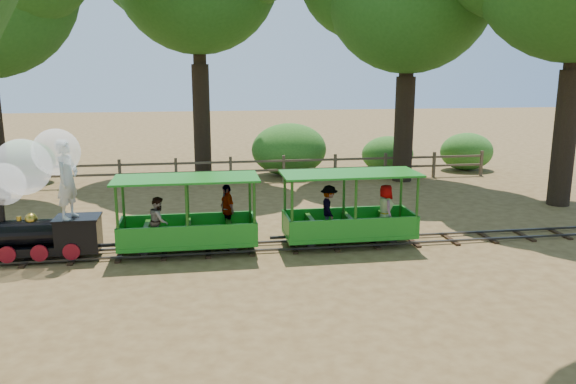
{
  "coord_description": "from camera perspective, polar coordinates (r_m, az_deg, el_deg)",
  "views": [
    {
      "loc": [
        -2.12,
        -12.66,
        4.2
      ],
      "look_at": [
        -0.03,
        0.5,
        1.26
      ],
      "focal_mm": 35.0,
      "sensor_mm": 36.0,
      "label": 1
    }
  ],
  "objects": [
    {
      "name": "ground",
      "position": [
        13.5,
        0.45,
        -5.68
      ],
      "size": [
        90.0,
        90.0,
        0.0
      ],
      "primitive_type": "plane",
      "color": "olive",
      "rests_on": "ground"
    },
    {
      "name": "track",
      "position": [
        13.48,
        0.45,
        -5.41
      ],
      "size": [
        22.0,
        1.0,
        0.1
      ],
      "color": "#3F3D3A",
      "rests_on": "ground"
    },
    {
      "name": "locomotive",
      "position": [
        13.45,
        -24.3,
        0.56
      ],
      "size": [
        2.6,
        1.22,
        2.99
      ],
      "color": "black",
      "rests_on": "ground"
    },
    {
      "name": "carriage_front",
      "position": [
        13.12,
        -9.91,
        -3.05
      ],
      "size": [
        3.26,
        1.33,
        1.69
      ],
      "color": "#1B7B1B",
      "rests_on": "track"
    },
    {
      "name": "carriage_rear",
      "position": [
        13.59,
        6.37,
        -2.35
      ],
      "size": [
        3.26,
        1.33,
        1.69
      ],
      "color": "#1B7B1B",
      "rests_on": "track"
    },
    {
      "name": "fence",
      "position": [
        21.08,
        -3.13,
        2.53
      ],
      "size": [
        18.1,
        0.1,
        1.0
      ],
      "color": "brown",
      "rests_on": "ground"
    },
    {
      "name": "shrub_west",
      "position": [
        23.16,
        -25.34,
        2.82
      ],
      "size": [
        2.35,
        1.81,
        1.62
      ],
      "primitive_type": "ellipsoid",
      "color": "#2D6B1E",
      "rests_on": "ground"
    },
    {
      "name": "shrub_mid_w",
      "position": [
        22.46,
        0.11,
        4.35
      ],
      "size": [
        3.01,
        2.32,
        2.08
      ],
      "primitive_type": "ellipsoid",
      "color": "#2D6B1E",
      "rests_on": "ground"
    },
    {
      "name": "shrub_mid_e",
      "position": [
        23.51,
        10.08,
        3.79
      ],
      "size": [
        2.15,
        1.66,
        1.49
      ],
      "primitive_type": "ellipsoid",
      "color": "#2D6B1E",
      "rests_on": "ground"
    },
    {
      "name": "shrub_east",
      "position": [
        24.85,
        17.69,
        3.95
      ],
      "size": [
        2.27,
        1.74,
        1.57
      ],
      "primitive_type": "ellipsoid",
      "color": "#2D6B1E",
      "rests_on": "ground"
    }
  ]
}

